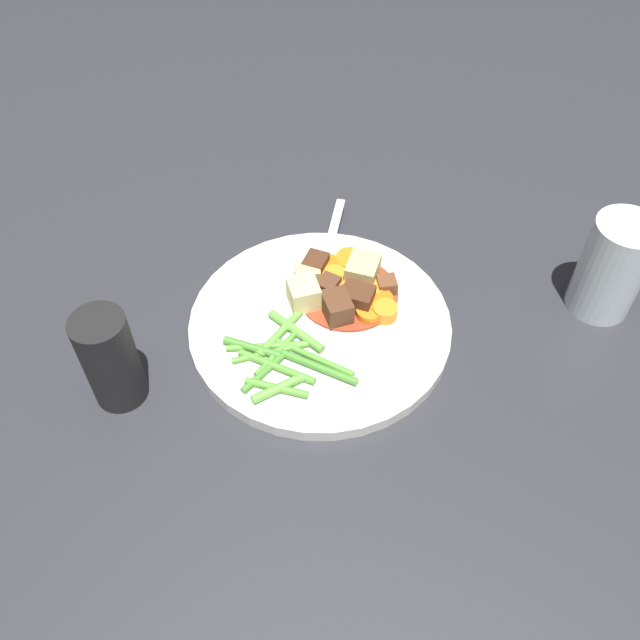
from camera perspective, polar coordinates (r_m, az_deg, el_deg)
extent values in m
plane|color=#2D2D33|center=(0.68, 0.00, -0.76)|extent=(3.00, 3.00, 0.00)
cylinder|color=white|center=(0.67, 0.00, -0.39)|extent=(0.26, 0.26, 0.01)
cylinder|color=#93381E|center=(0.69, 2.40, 2.34)|extent=(0.11, 0.11, 0.00)
cylinder|color=orange|center=(0.68, 4.88, 1.57)|extent=(0.04, 0.04, 0.01)
cylinder|color=orange|center=(0.67, 4.23, 0.62)|extent=(0.04, 0.04, 0.01)
cylinder|color=orange|center=(0.71, 0.76, 4.47)|extent=(0.04, 0.04, 0.01)
cylinder|color=orange|center=(0.67, 5.62, 0.72)|extent=(0.03, 0.03, 0.01)
cylinder|color=orange|center=(0.69, 4.43, 2.59)|extent=(0.04, 0.04, 0.01)
cylinder|color=orange|center=(0.70, 1.18, 3.51)|extent=(0.04, 0.04, 0.01)
cylinder|color=orange|center=(0.69, 2.30, 2.50)|extent=(0.04, 0.04, 0.01)
cylinder|color=orange|center=(0.72, 2.62, 5.05)|extent=(0.04, 0.04, 0.01)
cube|color=#E5CC7A|center=(0.70, 3.70, 4.20)|extent=(0.04, 0.04, 0.03)
cube|color=#EAD68C|center=(0.67, -1.41, 2.22)|extent=(0.04, 0.04, 0.03)
cube|color=#E5CC7A|center=(0.70, -1.06, 3.91)|extent=(0.03, 0.03, 0.02)
cube|color=#4C2B19|center=(0.67, 3.23, 1.87)|extent=(0.03, 0.04, 0.02)
cube|color=#4C2B19|center=(0.71, -0.40, 4.66)|extent=(0.03, 0.03, 0.02)
cube|color=#56331E|center=(0.69, 0.73, 2.86)|extent=(0.02, 0.02, 0.02)
cube|color=brown|center=(0.69, 5.73, 2.97)|extent=(0.03, 0.03, 0.02)
cube|color=#56331E|center=(0.66, 1.47, 1.06)|extent=(0.04, 0.04, 0.03)
cylinder|color=#599E38|center=(0.64, -4.06, -2.74)|extent=(0.06, 0.06, 0.01)
cylinder|color=#599E38|center=(0.65, -4.57, -2.25)|extent=(0.05, 0.07, 0.01)
cylinder|color=#4C8E33|center=(0.64, -5.82, -2.40)|extent=(0.02, 0.06, 0.01)
cylinder|color=#599E38|center=(0.63, -3.74, -4.03)|extent=(0.01, 0.08, 0.01)
cylinder|color=#599E38|center=(0.63, -0.47, -3.25)|extent=(0.01, 0.08, 0.01)
cylinder|color=#599E38|center=(0.61, -3.76, -5.84)|extent=(0.02, 0.06, 0.01)
cylinder|color=#66AD42|center=(0.65, -2.07, -0.96)|extent=(0.03, 0.07, 0.01)
cylinder|color=#4C8E33|center=(0.63, -0.15, -4.07)|extent=(0.01, 0.08, 0.01)
cylinder|color=#66AD42|center=(0.61, -3.66, -5.89)|extent=(0.05, 0.03, 0.01)
cylinder|color=#4C8E33|center=(0.63, -4.94, -4.59)|extent=(0.05, 0.02, 0.01)
cylinder|color=#66AD42|center=(0.66, -3.37, -1.00)|extent=(0.07, 0.02, 0.01)
cylinder|color=#599E38|center=(0.64, -3.68, -2.81)|extent=(0.07, 0.01, 0.01)
cube|color=silver|center=(0.76, 1.12, 7.58)|extent=(0.11, 0.05, 0.00)
cube|color=silver|center=(0.71, 0.22, 4.10)|extent=(0.02, 0.03, 0.00)
cylinder|color=silver|center=(0.69, -0.99, 2.47)|extent=(0.04, 0.02, 0.00)
cylinder|color=silver|center=(0.69, -0.48, 2.40)|extent=(0.04, 0.02, 0.00)
cylinder|color=silver|center=(0.69, 0.03, 2.33)|extent=(0.04, 0.02, 0.00)
cylinder|color=silver|center=(0.69, 0.54, 2.27)|extent=(0.04, 0.02, 0.00)
cylinder|color=silver|center=(0.73, 23.85, 4.18)|extent=(0.07, 0.07, 0.11)
cylinder|color=black|center=(0.62, -17.59, -3.24)|extent=(0.05, 0.05, 0.10)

